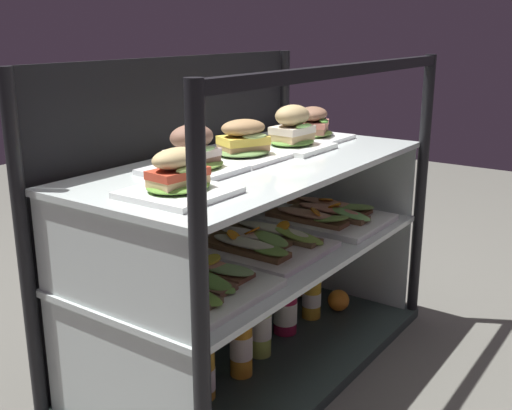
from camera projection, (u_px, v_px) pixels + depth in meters
ground_plane at (256, 365)px, 1.79m from camera, size 6.00×6.00×0.02m
case_base_deck at (256, 357)px, 1.79m from camera, size 1.11×0.55×0.03m
case_frame at (215, 200)px, 1.74m from camera, size 1.11×0.55×0.86m
riser_lower_tier at (256, 304)px, 1.74m from camera, size 1.04×0.48×0.31m
shelf_lower_glass at (256, 250)px, 1.70m from camera, size 1.06×0.50×0.02m
riser_upper_tier at (256, 208)px, 1.66m from camera, size 1.04×0.48×0.22m
shelf_upper_glass at (256, 164)px, 1.63m from camera, size 1.06×0.50×0.02m
plated_roll_sandwich_mid_right at (178, 179)px, 1.29m from camera, size 0.20×0.20×0.10m
plated_roll_sandwich_right_of_center at (192, 156)px, 1.48m from camera, size 0.20×0.20×0.12m
plated_roll_sandwich_center at (243, 145)px, 1.65m from camera, size 0.20×0.20×0.11m
plated_roll_sandwich_mid_left at (292, 133)px, 1.77m from camera, size 0.19×0.19×0.13m
plated_roll_sandwich_far_right at (313, 127)px, 1.93m from camera, size 0.20×0.20×0.10m
open_sandwich_tray_center at (186, 280)px, 1.42m from camera, size 0.29×0.38×0.06m
open_sandwich_tray_far_right at (257, 241)px, 1.68m from camera, size 0.29×0.38×0.06m
open_sandwich_tray_far_left at (324, 215)px, 1.91m from camera, size 0.29×0.38×0.07m
juice_bottle_front_fourth at (165, 393)px, 1.42m from camera, size 0.06×0.06×0.23m
juice_bottle_back_left at (203, 371)px, 1.55m from camera, size 0.06×0.06×0.20m
juice_bottle_front_right_end at (241, 344)px, 1.65m from camera, size 0.06×0.06×0.22m
juice_bottle_front_second at (261, 324)px, 1.75m from camera, size 0.06×0.06×0.22m
juice_bottle_back_right at (285, 305)px, 1.88m from camera, size 0.07×0.07×0.23m
juice_bottle_back_center at (312, 294)px, 1.98m from camera, size 0.06×0.06×0.21m
orange_fruit_beside_bottles at (339, 300)px, 2.04m from camera, size 0.07×0.07×0.07m
orange_fruit_near_left_post at (303, 286)px, 2.15m from camera, size 0.07×0.07×0.07m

